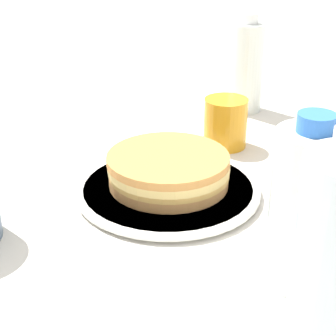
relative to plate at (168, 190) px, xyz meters
name	(u,v)px	position (x,y,z in m)	size (l,w,h in m)	color
ground_plane	(187,194)	(-0.02, 0.02, -0.01)	(4.00, 4.00, 0.00)	silver
plate	(168,190)	(0.00, 0.00, 0.00)	(0.25, 0.25, 0.01)	silver
pancake_stack	(169,170)	(0.00, 0.00, 0.03)	(0.17, 0.17, 0.05)	#BC8148
juice_glass	(225,123)	(-0.18, -0.07, 0.03)	(0.07, 0.07, 0.08)	orange
water_bottle_near	(334,301)	(0.14, 0.36, 0.11)	(0.07, 0.07, 0.24)	silver
water_bottle_mid	(247,67)	(-0.32, -0.17, 0.08)	(0.06, 0.06, 0.18)	silver
water_bottle_far	(306,208)	(0.01, 0.23, 0.08)	(0.07, 0.07, 0.19)	silver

